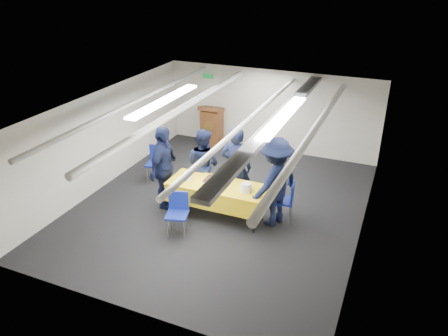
{
  "coord_description": "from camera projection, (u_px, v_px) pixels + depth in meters",
  "views": [
    {
      "loc": [
        3.34,
        -7.72,
        4.97
      ],
      "look_at": [
        0.16,
        -0.2,
        1.05
      ],
      "focal_mm": 35.0,
      "sensor_mm": 36.0,
      "label": 1
    }
  ],
  "objects": [
    {
      "name": "chair_near",
      "position": [
        178.0,
        209.0,
        8.58
      ],
      "size": [
        0.52,
        0.52,
        0.87
      ],
      "color": "gray",
      "rests_on": "ground"
    },
    {
      "name": "chair_right",
      "position": [
        287.0,
        197.0,
        8.99
      ],
      "size": [
        0.48,
        0.48,
        0.87
      ],
      "color": "gray",
      "rests_on": "ground"
    },
    {
      "name": "sailor_c",
      "position": [
        164.0,
        168.0,
        9.33
      ],
      "size": [
        0.55,
        1.13,
        1.86
      ],
      "primitive_type": "imported",
      "rotation": [
        0.0,
        0.0,
        1.66
      ],
      "color": "black",
      "rests_on": "ground"
    },
    {
      "name": "ground",
      "position": [
        221.0,
        206.0,
        9.74
      ],
      "size": [
        7.0,
        7.0,
        0.0
      ],
      "primitive_type": "plane",
      "color": "black",
      "rests_on": "ground"
    },
    {
      "name": "sailor_d",
      "position": [
        275.0,
        182.0,
        8.72
      ],
      "size": [
        1.15,
        1.4,
        1.88
      ],
      "primitive_type": "imported",
      "rotation": [
        0.0,
        0.0,
        -2.01
      ],
      "color": "black",
      "rests_on": "ground"
    },
    {
      "name": "room_shell",
      "position": [
        232.0,
        124.0,
        9.26
      ],
      "size": [
        6.0,
        7.0,
        2.3
      ],
      "color": "silver",
      "rests_on": "ground"
    },
    {
      "name": "podium",
      "position": [
        212.0,
        126.0,
        12.56
      ],
      "size": [
        0.62,
        0.53,
        1.25
      ],
      "color": "brown",
      "rests_on": "ground"
    },
    {
      "name": "chair_left",
      "position": [
        156.0,
        159.0,
        10.7
      ],
      "size": [
        0.49,
        0.49,
        0.87
      ],
      "color": "gray",
      "rests_on": "ground"
    },
    {
      "name": "plate_stack_right",
      "position": [
        246.0,
        188.0,
        8.7
      ],
      "size": [
        0.24,
        0.24,
        0.18
      ],
      "color": "white",
      "rests_on": "serving_table"
    },
    {
      "name": "plate_stack_left",
      "position": [
        188.0,
        176.0,
        9.16
      ],
      "size": [
        0.21,
        0.21,
        0.17
      ],
      "color": "white",
      "rests_on": "serving_table"
    },
    {
      "name": "sheet_cake",
      "position": [
        216.0,
        181.0,
        9.06
      ],
      "size": [
        0.47,
        0.37,
        0.09
      ],
      "color": "white",
      "rests_on": "serving_table"
    },
    {
      "name": "serving_table",
      "position": [
        217.0,
        193.0,
        9.1
      ],
      "size": [
        2.07,
        0.81,
        0.77
      ],
      "color": "black",
      "rests_on": "ground"
    },
    {
      "name": "sailor_b",
      "position": [
        203.0,
        164.0,
        9.74
      ],
      "size": [
        0.93,
        0.79,
        1.66
      ],
      "primitive_type": "imported",
      "rotation": [
        0.0,
        0.0,
        2.92
      ],
      "color": "black",
      "rests_on": "ground"
    },
    {
      "name": "sailor_a",
      "position": [
        236.0,
        167.0,
        9.37
      ],
      "size": [
        0.75,
        0.56,
        1.86
      ],
      "primitive_type": "imported",
      "rotation": [
        0.0,
        0.0,
        3.32
      ],
      "color": "black",
      "rests_on": "ground"
    }
  ]
}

